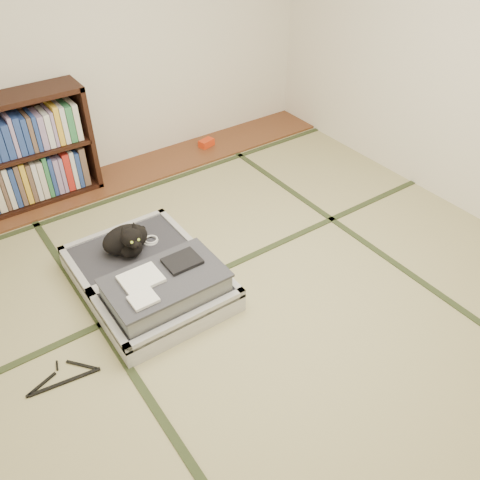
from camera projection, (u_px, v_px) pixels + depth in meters
floor at (264, 298)px, 3.44m from camera, size 4.50×4.50×0.00m
wood_strip at (134, 172)px, 4.71m from camera, size 4.00×0.50×0.02m
red_item at (206, 143)px, 5.07m from camera, size 0.17×0.12×0.07m
room_shell at (272, 89)px, 2.53m from camera, size 4.50×4.50×4.50m
tatami_borders at (223, 259)px, 3.75m from camera, size 4.00×4.50×0.01m
bookcase at (2, 159)px, 4.01m from camera, size 1.43×0.33×0.92m
suitcase at (151, 279)px, 3.41m from camera, size 0.84×1.12×0.33m
cat at (127, 240)px, 3.49m from camera, size 0.37×0.38×0.30m
cable_coil at (151, 240)px, 3.65m from camera, size 0.12×0.12×0.03m
hanger at (63, 378)px, 2.91m from camera, size 0.42×0.21×0.01m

